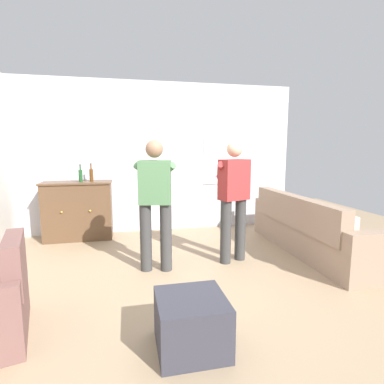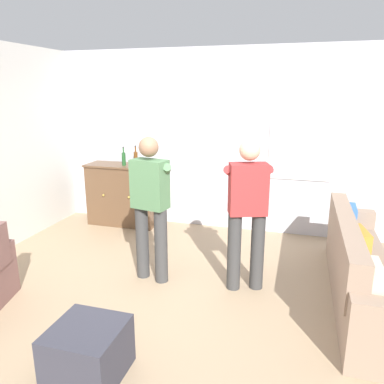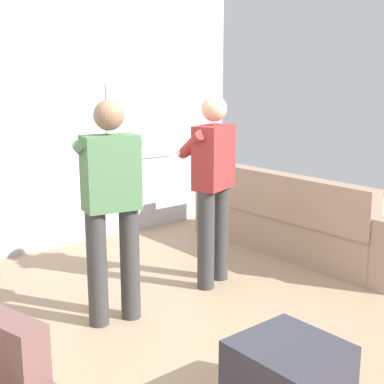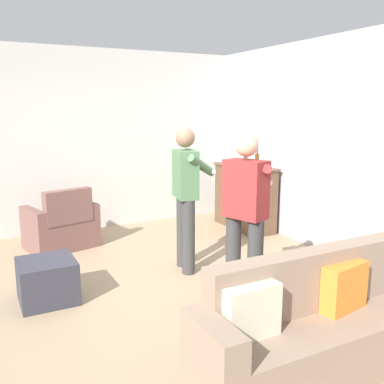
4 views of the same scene
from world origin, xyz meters
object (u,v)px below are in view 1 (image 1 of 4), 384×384
bottle_liquor_amber (81,175)px  couch (304,230)px  sideboard_cabinet (78,211)px  person_standing_right (233,195)px  bottle_wine_green (91,175)px  person_standing_left (155,199)px  ottoman (191,323)px

bottle_liquor_amber → couch: bearing=-22.5°
sideboard_cabinet → couch: bearing=-22.8°
couch → sideboard_cabinet: size_ratio=2.17×
person_standing_right → sideboard_cabinet: bearing=145.6°
bottle_liquor_amber → bottle_wine_green: bearing=31.4°
couch → person_standing_left: size_ratio=1.50×
bottle_liquor_amber → ottoman: bearing=-69.0°
sideboard_cabinet → ottoman: 3.52m
person_standing_right → bottle_wine_green: bearing=141.8°
sideboard_cabinet → bottle_liquor_amber: 0.62m
person_standing_left → bottle_wine_green: bearing=119.4°
bottle_wine_green → person_standing_right: 2.59m
bottle_liquor_amber → person_standing_right: bearing=-34.3°
bottle_liquor_amber → person_standing_left: bearing=-55.0°
couch → ottoman: 2.80m
sideboard_cabinet → person_standing_right: size_ratio=0.69×
couch → person_standing_left: 2.34m
bottle_liquor_amber → person_standing_left: person_standing_left is taller
ottoman → person_standing_left: bearing=94.2°
sideboard_cabinet → bottle_liquor_amber: size_ratio=3.86×
couch → bottle_wine_green: 3.62m
bottle_liquor_amber → person_standing_left: size_ratio=0.18×
person_standing_left → person_standing_right: bearing=4.7°
ottoman → person_standing_left: 1.78m
sideboard_cabinet → bottle_wine_green: 0.66m
sideboard_cabinet → ottoman: bearing=-68.1°
person_standing_right → person_standing_left: bearing=-175.3°
sideboard_cabinet → bottle_wine_green: size_ratio=3.73×
ottoman → person_standing_left: size_ratio=0.32×
bottle_liquor_amber → person_standing_right: size_ratio=0.18×
ottoman → couch: bearing=40.2°
bottle_wine_green → person_standing_right: size_ratio=0.19×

